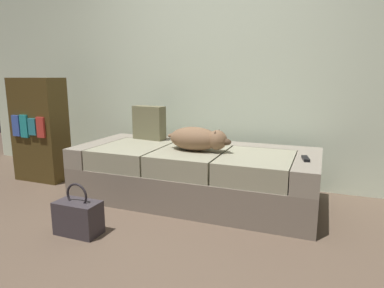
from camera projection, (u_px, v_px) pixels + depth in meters
The scene contains 8 objects.
ground_plane at pixel (139, 249), 2.20m from camera, with size 10.00×10.00×0.00m, color brown.
back_wall at pixel (218, 48), 3.47m from camera, with size 6.40×0.10×2.80m, color silver.
couch at pixel (194, 174), 3.06m from camera, with size 2.15×0.92×0.48m.
dog_tan at pixel (198, 139), 2.91m from camera, with size 0.61×0.29×0.21m.
tv_remote at pixel (306, 159), 2.60m from camera, with size 0.04×0.15×0.02m, color black.
throw_pillow at pixel (149, 123), 3.44m from camera, with size 0.34×0.12×0.34m, color #736E4E.
handbag at pixel (78, 217), 2.40m from camera, with size 0.32×0.18×0.38m.
bookshelf at pixel (40, 130), 3.61m from camera, with size 0.56×0.30×1.10m.
Camera 1 is at (1.07, -1.75, 1.11)m, focal length 31.47 mm.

